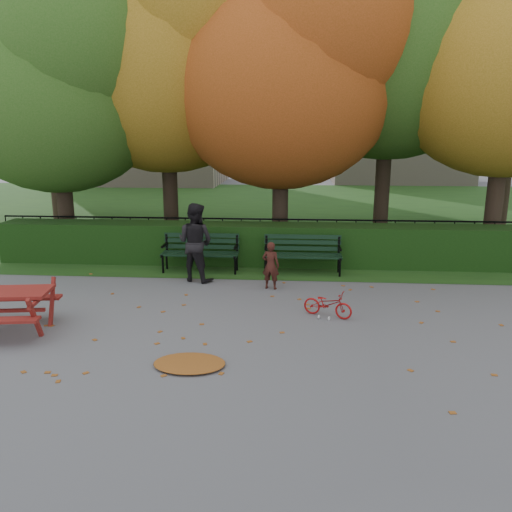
# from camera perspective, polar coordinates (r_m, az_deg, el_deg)

# --- Properties ---
(ground) EXTENTS (90.00, 90.00, 0.00)m
(ground) POSITION_cam_1_polar(r_m,az_deg,el_deg) (8.32, -2.04, -8.60)
(ground) COLOR slate
(ground) RESTS_ON ground
(grass_strip) EXTENTS (90.00, 90.00, 0.00)m
(grass_strip) POSITION_cam_1_polar(r_m,az_deg,el_deg) (21.89, 2.01, 5.37)
(grass_strip) COLOR #1D3E16
(grass_strip) RESTS_ON ground
(building_left) EXTENTS (10.00, 7.00, 15.00)m
(building_left) POSITION_cam_1_polar(r_m,az_deg,el_deg) (35.34, -12.74, 20.39)
(building_left) COLOR gray
(building_left) RESTS_ON ground
(building_right) EXTENTS (9.00, 6.00, 12.00)m
(building_right) POSITION_cam_1_polar(r_m,az_deg,el_deg) (36.47, 16.37, 17.59)
(building_right) COLOR gray
(building_right) RESTS_ON ground
(hedge) EXTENTS (13.00, 0.90, 1.00)m
(hedge) POSITION_cam_1_polar(r_m,az_deg,el_deg) (12.46, 0.22, 1.38)
(hedge) COLOR black
(hedge) RESTS_ON ground
(iron_fence) EXTENTS (14.00, 0.04, 1.02)m
(iron_fence) POSITION_cam_1_polar(r_m,az_deg,el_deg) (13.24, 0.46, 2.26)
(iron_fence) COLOR black
(iron_fence) RESTS_ON ground
(tree_a) EXTENTS (5.88, 5.60, 7.48)m
(tree_a) POSITION_cam_1_polar(r_m,az_deg,el_deg) (14.61, -21.30, 18.15)
(tree_a) COLOR black
(tree_a) RESTS_ON ground
(tree_b) EXTENTS (6.72, 6.40, 8.79)m
(tree_b) POSITION_cam_1_polar(r_m,az_deg,el_deg) (14.94, -9.23, 22.16)
(tree_b) COLOR black
(tree_b) RESTS_ON ground
(tree_c) EXTENTS (6.30, 6.00, 8.00)m
(tree_c) POSITION_cam_1_polar(r_m,az_deg,el_deg) (13.71, 4.42, 20.63)
(tree_c) COLOR black
(tree_c) RESTS_ON ground
(tree_d) EXTENTS (7.14, 6.80, 9.58)m
(tree_d) POSITION_cam_1_polar(r_m,az_deg,el_deg) (15.44, 16.94, 23.67)
(tree_d) COLOR black
(tree_d) RESTS_ON ground
(tree_f) EXTENTS (6.93, 6.60, 9.19)m
(tree_f) POSITION_cam_1_polar(r_m,az_deg,el_deg) (18.86, -22.30, 20.44)
(tree_f) COLOR black
(tree_f) RESTS_ON ground
(bench_left) EXTENTS (1.80, 0.57, 0.88)m
(bench_left) POSITION_cam_1_polar(r_m,az_deg,el_deg) (11.85, -6.35, 0.75)
(bench_left) COLOR black
(bench_left) RESTS_ON ground
(bench_right) EXTENTS (1.80, 0.57, 0.88)m
(bench_right) POSITION_cam_1_polar(r_m,az_deg,el_deg) (11.65, 5.34, 0.55)
(bench_right) COLOR black
(bench_right) RESTS_ON ground
(leaf_pile) EXTENTS (1.21, 1.03, 0.07)m
(leaf_pile) POSITION_cam_1_polar(r_m,az_deg,el_deg) (7.21, -7.61, -12.05)
(leaf_pile) COLOR brown
(leaf_pile) RESTS_ON ground
(leaf_scatter) EXTENTS (9.00, 5.70, 0.01)m
(leaf_scatter) POSITION_cam_1_polar(r_m,az_deg,el_deg) (8.59, -1.82, -7.81)
(leaf_scatter) COLOR brown
(leaf_scatter) RESTS_ON ground
(child) EXTENTS (0.41, 0.31, 1.01)m
(child) POSITION_cam_1_polar(r_m,az_deg,el_deg) (10.40, 1.69, -1.09)
(child) COLOR #3C1913
(child) RESTS_ON ground
(adult) EXTENTS (1.02, 0.92, 1.73)m
(adult) POSITION_cam_1_polar(r_m,az_deg,el_deg) (11.00, -6.95, 1.57)
(adult) COLOR black
(adult) RESTS_ON ground
(bicycle) EXTENTS (0.94, 0.64, 0.47)m
(bicycle) POSITION_cam_1_polar(r_m,az_deg,el_deg) (8.97, 8.20, -5.45)
(bicycle) COLOR #A60F0F
(bicycle) RESTS_ON ground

